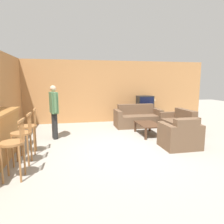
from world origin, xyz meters
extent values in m
plane|color=gray|center=(0.00, 0.00, 0.00)|extent=(24.00, 24.00, 0.00)
cube|color=#B27A47|center=(0.00, 3.64, 1.30)|extent=(9.40, 0.08, 2.60)
cube|color=#B27A47|center=(-3.20, 1.32, 1.30)|extent=(0.08, 8.64, 2.60)
cylinder|color=#996638|center=(-2.30, -1.15, 0.67)|extent=(0.43, 0.43, 0.04)
cylinder|color=#996638|center=(-2.44, -1.00, 0.33)|extent=(0.04, 0.04, 0.65)
cylinder|color=#996638|center=(-2.45, -1.29, 0.33)|extent=(0.04, 0.04, 0.65)
cylinder|color=#996638|center=(-2.14, -1.01, 0.33)|extent=(0.04, 0.04, 0.65)
cylinder|color=#996638|center=(-2.15, -1.30, 0.33)|extent=(0.04, 0.04, 0.65)
cylinder|color=#996638|center=(-2.11, -1.03, 0.87)|extent=(0.02, 0.02, 0.36)
cylinder|color=#996638|center=(-2.12, -1.11, 0.87)|extent=(0.02, 0.02, 0.36)
cylinder|color=#996638|center=(-2.12, -1.19, 0.87)|extent=(0.02, 0.02, 0.36)
cylinder|color=#996638|center=(-2.12, -1.28, 0.87)|extent=(0.02, 0.02, 0.36)
cube|color=#996638|center=(-2.12, -1.15, 1.07)|extent=(0.05, 0.36, 0.04)
cylinder|color=#996638|center=(-2.30, -0.47, 0.67)|extent=(0.42, 0.42, 0.04)
cylinder|color=#996638|center=(-2.44, -0.32, 0.33)|extent=(0.04, 0.04, 0.65)
cylinder|color=#996638|center=(-2.44, -0.62, 0.33)|extent=(0.04, 0.04, 0.65)
cylinder|color=#996638|center=(-2.15, -0.33, 0.33)|extent=(0.04, 0.04, 0.65)
cylinder|color=#996638|center=(-2.15, -0.62, 0.33)|extent=(0.04, 0.04, 0.65)
cylinder|color=#996638|center=(-2.12, -0.35, 0.87)|extent=(0.02, 0.02, 0.36)
cylinder|color=#996638|center=(-2.12, -0.43, 0.87)|extent=(0.02, 0.02, 0.36)
cylinder|color=#996638|center=(-2.12, -0.52, 0.87)|extent=(0.02, 0.02, 0.36)
cylinder|color=#996638|center=(-2.12, -0.60, 0.87)|extent=(0.02, 0.02, 0.36)
cube|color=#996638|center=(-2.12, -0.48, 1.07)|extent=(0.04, 0.35, 0.04)
cylinder|color=#996638|center=(-2.30, 0.17, 0.67)|extent=(0.44, 0.44, 0.04)
cylinder|color=#996638|center=(-2.45, 0.31, 0.33)|extent=(0.04, 0.04, 0.65)
cylinder|color=#996638|center=(-2.43, 0.02, 0.33)|extent=(0.04, 0.04, 0.65)
cylinder|color=#996638|center=(-2.16, 0.33, 0.33)|extent=(0.04, 0.04, 0.65)
cylinder|color=#996638|center=(-2.14, 0.04, 0.33)|extent=(0.04, 0.04, 0.65)
cylinder|color=#996638|center=(-2.13, 0.31, 0.87)|extent=(0.02, 0.02, 0.36)
cylinder|color=#996638|center=(-2.12, 0.23, 0.87)|extent=(0.02, 0.02, 0.36)
cylinder|color=#996638|center=(-2.12, 0.14, 0.87)|extent=(0.02, 0.02, 0.36)
cylinder|color=#996638|center=(-2.11, 0.06, 0.87)|extent=(0.02, 0.02, 0.36)
cube|color=#996638|center=(-2.12, 0.19, 1.07)|extent=(0.06, 0.36, 0.04)
cube|color=brown|center=(1.25, 2.41, 0.22)|extent=(1.43, 0.82, 0.45)
cube|color=brown|center=(1.25, 2.71, 0.64)|extent=(1.43, 0.22, 0.40)
cube|color=brown|center=(0.45, 2.41, 0.33)|extent=(0.16, 0.82, 0.66)
cube|color=brown|center=(2.05, 2.41, 0.33)|extent=(0.16, 0.82, 0.66)
cube|color=brown|center=(1.52, -0.18, 0.22)|extent=(0.61, 0.78, 0.45)
cube|color=brown|center=(1.52, -0.46, 0.63)|extent=(0.61, 0.22, 0.38)
cube|color=brown|center=(1.90, -0.18, 0.33)|extent=(0.16, 0.78, 0.65)
cube|color=brown|center=(1.13, -0.18, 0.33)|extent=(0.16, 0.78, 0.65)
cube|color=brown|center=(2.21, 1.13, 0.22)|extent=(0.75, 1.04, 0.45)
cube|color=brown|center=(2.48, 1.13, 0.63)|extent=(0.22, 1.04, 0.37)
cube|color=brown|center=(2.21, 1.73, 0.32)|extent=(0.75, 0.16, 0.65)
cube|color=brown|center=(2.21, 0.53, 0.32)|extent=(0.75, 0.16, 0.65)
cube|color=#472D1E|center=(1.18, 1.17, 0.36)|extent=(0.62, 1.07, 0.04)
cube|color=#472D1E|center=(0.91, 0.68, 0.17)|extent=(0.06, 0.06, 0.34)
cube|color=#472D1E|center=(1.44, 0.68, 0.17)|extent=(0.06, 0.06, 0.34)
cube|color=#472D1E|center=(0.91, 1.67, 0.17)|extent=(0.06, 0.06, 0.34)
cube|color=#472D1E|center=(1.44, 1.67, 0.17)|extent=(0.06, 0.06, 0.34)
cube|color=black|center=(1.86, 3.27, 0.30)|extent=(1.02, 0.55, 0.59)
cube|color=black|center=(1.86, 3.27, 0.86)|extent=(0.67, 0.47, 0.53)
cube|color=black|center=(1.86, 3.04, 0.86)|extent=(0.60, 0.01, 0.46)
cylinder|color=brown|center=(2.24, 3.27, 0.61)|extent=(0.16, 0.16, 0.02)
cylinder|color=brown|center=(2.24, 3.27, 0.76)|extent=(0.03, 0.03, 0.28)
cone|color=tan|center=(2.24, 3.27, 1.02)|extent=(0.23, 0.23, 0.25)
cylinder|color=black|center=(-1.75, 1.30, 0.40)|extent=(0.14, 0.14, 0.79)
cylinder|color=black|center=(-1.79, 1.46, 0.40)|extent=(0.14, 0.14, 0.79)
cube|color=#4C754C|center=(-1.77, 1.38, 1.11)|extent=(0.30, 0.50, 0.63)
cylinder|color=#4C754C|center=(-1.70, 1.13, 1.13)|extent=(0.09, 0.09, 0.58)
cylinder|color=#4C754C|center=(-1.83, 1.63, 1.13)|extent=(0.09, 0.09, 0.58)
sphere|color=tan|center=(-1.77, 1.38, 1.53)|extent=(0.18, 0.18, 0.18)
camera|label=1|loc=(-1.26, -4.80, 1.74)|focal=32.00mm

